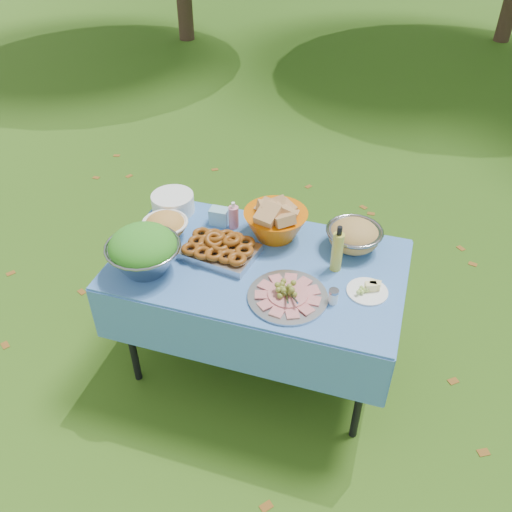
{
  "coord_description": "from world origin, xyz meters",
  "views": [
    {
      "loc": [
        0.62,
        -2.02,
        2.51
      ],
      "look_at": [
        -0.01,
        0.0,
        0.8
      ],
      "focal_mm": 38.0,
      "sensor_mm": 36.0,
      "label": 1
    }
  ],
  "objects_px": {
    "plate_stack": "(173,203)",
    "oil_bottle": "(337,248)",
    "charcuterie_platter": "(288,291)",
    "salad_bowl": "(143,250)",
    "pasta_bowl_steel": "(354,235)",
    "picnic_table": "(258,316)",
    "bread_bowl": "(276,218)"
  },
  "relations": [
    {
      "from": "plate_stack",
      "to": "oil_bottle",
      "type": "relative_size",
      "value": 0.94
    },
    {
      "from": "charcuterie_platter",
      "to": "oil_bottle",
      "type": "relative_size",
      "value": 1.48
    },
    {
      "from": "salad_bowl",
      "to": "oil_bottle",
      "type": "distance_m",
      "value": 0.94
    },
    {
      "from": "plate_stack",
      "to": "pasta_bowl_steel",
      "type": "relative_size",
      "value": 0.83
    },
    {
      "from": "picnic_table",
      "to": "salad_bowl",
      "type": "height_order",
      "value": "salad_bowl"
    },
    {
      "from": "bread_bowl",
      "to": "pasta_bowl_steel",
      "type": "xyz_separation_m",
      "value": [
        0.42,
        0.02,
        -0.04
      ]
    },
    {
      "from": "picnic_table",
      "to": "oil_bottle",
      "type": "relative_size",
      "value": 5.69
    },
    {
      "from": "bread_bowl",
      "to": "pasta_bowl_steel",
      "type": "distance_m",
      "value": 0.42
    },
    {
      "from": "salad_bowl",
      "to": "oil_bottle",
      "type": "height_order",
      "value": "oil_bottle"
    },
    {
      "from": "salad_bowl",
      "to": "plate_stack",
      "type": "bearing_deg",
      "value": 99.11
    },
    {
      "from": "bread_bowl",
      "to": "oil_bottle",
      "type": "relative_size",
      "value": 1.33
    },
    {
      "from": "picnic_table",
      "to": "pasta_bowl_steel",
      "type": "height_order",
      "value": "pasta_bowl_steel"
    },
    {
      "from": "oil_bottle",
      "to": "charcuterie_platter",
      "type": "bearing_deg",
      "value": -121.99
    },
    {
      "from": "bread_bowl",
      "to": "charcuterie_platter",
      "type": "bearing_deg",
      "value": -67.33
    },
    {
      "from": "picnic_table",
      "to": "salad_bowl",
      "type": "xyz_separation_m",
      "value": [
        -0.52,
        -0.22,
        0.5
      ]
    },
    {
      "from": "salad_bowl",
      "to": "charcuterie_platter",
      "type": "relative_size",
      "value": 0.96
    },
    {
      "from": "picnic_table",
      "to": "oil_bottle",
      "type": "bearing_deg",
      "value": 10.64
    },
    {
      "from": "salad_bowl",
      "to": "plate_stack",
      "type": "distance_m",
      "value": 0.53
    },
    {
      "from": "plate_stack",
      "to": "bread_bowl",
      "type": "relative_size",
      "value": 0.7
    },
    {
      "from": "plate_stack",
      "to": "charcuterie_platter",
      "type": "relative_size",
      "value": 0.63
    },
    {
      "from": "bread_bowl",
      "to": "charcuterie_platter",
      "type": "height_order",
      "value": "bread_bowl"
    },
    {
      "from": "plate_stack",
      "to": "charcuterie_platter",
      "type": "bearing_deg",
      "value": -31.97
    },
    {
      "from": "salad_bowl",
      "to": "charcuterie_platter",
      "type": "xyz_separation_m",
      "value": [
        0.73,
        0.01,
        -0.08
      ]
    },
    {
      "from": "salad_bowl",
      "to": "plate_stack",
      "type": "xyz_separation_m",
      "value": [
        -0.08,
        0.52,
        -0.07
      ]
    },
    {
      "from": "salad_bowl",
      "to": "bread_bowl",
      "type": "xyz_separation_m",
      "value": [
        0.54,
        0.47,
        -0.01
      ]
    },
    {
      "from": "plate_stack",
      "to": "oil_bottle",
      "type": "distance_m",
      "value": 1.01
    },
    {
      "from": "salad_bowl",
      "to": "pasta_bowl_steel",
      "type": "distance_m",
      "value": 1.07
    },
    {
      "from": "plate_stack",
      "to": "picnic_table",
      "type": "bearing_deg",
      "value": -26.57
    },
    {
      "from": "plate_stack",
      "to": "bread_bowl",
      "type": "bearing_deg",
      "value": -4.64
    },
    {
      "from": "salad_bowl",
      "to": "plate_stack",
      "type": "relative_size",
      "value": 1.52
    },
    {
      "from": "plate_stack",
      "to": "salad_bowl",
      "type": "bearing_deg",
      "value": -80.89
    },
    {
      "from": "pasta_bowl_steel",
      "to": "plate_stack",
      "type": "bearing_deg",
      "value": 178.42
    }
  ]
}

